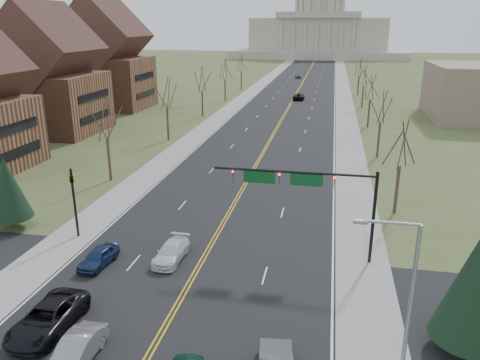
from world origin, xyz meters
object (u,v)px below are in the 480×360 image
at_px(signal_left, 74,195).
at_px(street_light, 404,301).
at_px(car_sb_inner_lead, 76,351).
at_px(car_far_nb, 299,96).
at_px(car_sb_inner_second, 171,252).
at_px(car_sb_outer_second, 98,257).
at_px(car_far_sb, 298,76).
at_px(car_sb_outer_lead, 48,318).
at_px(signal_mast, 305,186).

distance_m(signal_left, street_light, 27.78).
relative_size(car_sb_inner_lead, car_far_nb, 0.82).
xyz_separation_m(car_sb_inner_second, car_sb_outer_second, (-5.04, -1.83, 0.02)).
xyz_separation_m(signal_left, car_far_sb, (9.20, 126.16, -2.96)).
relative_size(signal_left, car_sb_inner_second, 1.32).
xyz_separation_m(street_light, car_sb_outer_lead, (-19.33, 1.37, -4.41)).
relative_size(signal_mast, car_sb_inner_second, 2.66).
height_order(car_far_nb, car_far_sb, car_far_nb).
bearing_deg(car_far_nb, car_sb_outer_lead, 85.45).
bearing_deg(car_sb_outer_second, car_far_nb, 89.89).
xyz_separation_m(signal_mast, signal_left, (-18.95, 0.00, -2.05)).
bearing_deg(signal_mast, car_sb_inner_second, -165.47).
bearing_deg(car_sb_outer_second, car_sb_inner_lead, -63.14).
distance_m(car_sb_inner_second, car_far_nb, 82.03).
relative_size(signal_left, car_far_sb, 1.38).
bearing_deg(car_sb_inner_second, signal_left, 166.60).
relative_size(signal_mast, car_sb_inner_lead, 2.70).
distance_m(signal_mast, car_far_nb, 79.80).
relative_size(car_sb_outer_lead, car_sb_outer_second, 1.45).
distance_m(car_far_nb, car_far_sb, 46.89).
height_order(car_sb_inner_second, car_sb_outer_second, car_sb_outer_second).
bearing_deg(car_sb_outer_lead, car_sb_inner_lead, -35.05).
bearing_deg(car_sb_inner_second, signal_mast, 16.58).
xyz_separation_m(street_light, car_sb_outer_second, (-20.10, 9.13, -4.54)).
height_order(signal_left, street_light, street_light).
xyz_separation_m(car_sb_outer_second, car_far_sb, (5.07, 130.53, 0.06)).
bearing_deg(signal_left, street_light, -29.12).
bearing_deg(car_sb_inner_second, car_far_nb, 89.48).
height_order(signal_mast, car_far_nb, signal_mast).
relative_size(car_sb_outer_lead, car_far_sb, 1.33).
bearing_deg(signal_left, car_sb_outer_lead, -67.98).
relative_size(signal_mast, street_light, 1.34).
xyz_separation_m(street_light, car_far_sb, (-15.03, 139.66, -4.47)).
xyz_separation_m(car_sb_outer_lead, car_sb_outer_second, (-0.77, 7.76, -0.13)).
height_order(signal_mast, car_far_sb, signal_mast).
bearing_deg(street_light, car_sb_outer_lead, 175.95).
bearing_deg(car_sb_inner_lead, car_far_sb, 90.04).
bearing_deg(car_far_sb, car_sb_inner_second, -96.63).
bearing_deg(signal_left, car_sb_inner_lead, -60.99).
xyz_separation_m(signal_mast, car_sb_inner_second, (-9.77, -2.53, -5.09)).
bearing_deg(car_far_nb, street_light, 97.40).
bearing_deg(street_light, car_sb_outer_second, 155.57).
height_order(street_light, car_far_sb, street_light).
bearing_deg(car_far_nb, car_sb_inner_second, 87.84).
bearing_deg(car_sb_inner_lead, car_sb_outer_lead, 143.84).
relative_size(car_sb_inner_second, car_far_sb, 1.05).
height_order(car_sb_outer_lead, car_far_nb, car_sb_outer_lead).
bearing_deg(signal_left, car_far_sb, 85.83).
bearing_deg(car_far_nb, signal_mast, 94.80).
bearing_deg(car_sb_inner_lead, car_sb_outer_second, 111.56).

